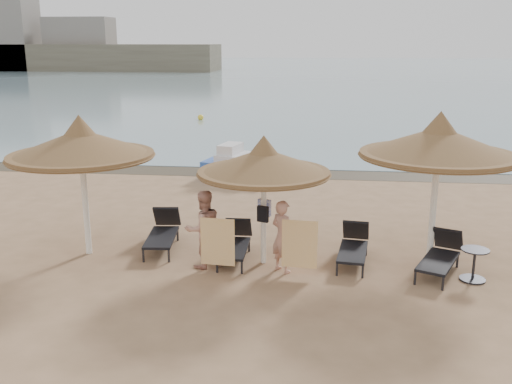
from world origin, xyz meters
TOP-DOWN VIEW (x-y plane):
  - ground at (0.00, 0.00)m, footprint 160.00×160.00m
  - sea at (0.00, 80.00)m, footprint 200.00×140.00m
  - wet_sand_strip at (0.00, 9.40)m, footprint 200.00×1.60m
  - far_shore at (-25.10, 77.82)m, footprint 150.00×54.80m
  - palapa_left at (-3.95, 1.11)m, footprint 3.07×3.07m
  - palapa_center at (-0.08, 1.00)m, footprint 2.73×2.73m
  - palapa_right at (3.41, 1.52)m, footprint 3.20×3.20m
  - lounger_far_left at (-2.44, 1.72)m, footprint 0.78×1.84m
  - lounger_near_left at (-0.71, 1.25)m, footprint 0.56×1.67m
  - lounger_near_right at (1.80, 1.33)m, footprint 0.76×1.73m
  - lounger_far_right at (3.53, 0.94)m, footprint 1.22×1.81m
  - side_table at (4.06, 0.53)m, footprint 0.53×0.53m
  - person_left at (-1.28, 0.65)m, footprint 1.03×0.94m
  - person_right at (0.34, 0.58)m, footprint 0.94×0.90m
  - towel_left at (-0.93, 0.30)m, footprint 0.70×0.09m
  - towel_right at (0.69, 0.33)m, footprint 0.70×0.08m
  - bag_patterned at (-0.08, 1.18)m, footprint 0.29×0.19m
  - bag_dark at (-0.08, 0.84)m, footprint 0.25×0.16m
  - pedal_boat at (-1.55, 8.43)m, footprint 2.79×2.05m
  - buoy_left at (-5.94, 22.69)m, footprint 0.34×0.34m

SIDE VIEW (x-z plane):
  - ground at x=0.00m, z-range 0.00..0.00m
  - wet_sand_strip at x=0.00m, z-range 0.00..0.01m
  - sea at x=0.00m, z-range 0.00..0.03m
  - buoy_left at x=-5.94m, z-range 0.00..0.34m
  - side_table at x=4.06m, z-range -0.02..0.62m
  - lounger_near_left at x=-0.71m, z-range -0.04..0.71m
  - lounger_near_right at x=1.80m, z-range -0.04..0.71m
  - lounger_far_right at x=3.53m, z-range -0.04..0.74m
  - lounger_far_left at x=-2.44m, z-range -0.04..0.76m
  - pedal_boat at x=-1.55m, z-range -0.15..1.02m
  - towel_left at x=-0.93m, z-range 0.19..1.16m
  - towel_right at x=0.69m, z-range 0.19..1.17m
  - person_right at x=0.34m, z-range 0.00..1.73m
  - person_left at x=-1.28m, z-range 0.00..1.89m
  - bag_dark at x=-0.08m, z-range 0.95..1.28m
  - bag_patterned at x=-0.08m, z-range 0.98..1.33m
  - palapa_center at x=-0.08m, z-range 0.80..3.51m
  - palapa_left at x=-3.95m, z-range 0.90..3.95m
  - palapa_right at x=3.41m, z-range 0.94..4.11m
  - far_shore at x=-25.10m, z-range -3.09..8.91m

